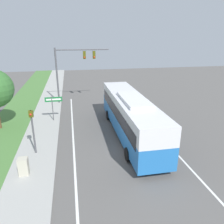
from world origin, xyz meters
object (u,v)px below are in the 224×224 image
(bus, at_px, (130,113))
(street_sign, at_px, (53,103))
(pedestrian_signal, at_px, (32,125))
(signal_gantry, at_px, (72,64))
(utility_cabinet, at_px, (23,166))

(bus, distance_m, street_sign, 7.74)
(bus, bearing_deg, pedestrian_signal, -166.26)
(street_sign, bearing_deg, signal_gantry, 70.58)
(signal_gantry, xyz_separation_m, street_sign, (-2.11, -5.99, -2.89))
(street_sign, bearing_deg, utility_cabinet, -98.48)
(signal_gantry, xyz_separation_m, pedestrian_signal, (-3.08, -12.18, -2.51))
(bus, xyz_separation_m, street_sign, (-6.37, 4.40, -0.11))
(pedestrian_signal, distance_m, street_sign, 6.28)
(utility_cabinet, bearing_deg, street_sign, 81.52)
(signal_gantry, distance_m, pedestrian_signal, 12.81)
(signal_gantry, bearing_deg, street_sign, -109.42)
(bus, relative_size, utility_cabinet, 11.41)
(street_sign, relative_size, utility_cabinet, 2.31)
(bus, distance_m, utility_cabinet, 8.88)
(street_sign, height_order, utility_cabinet, street_sign)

